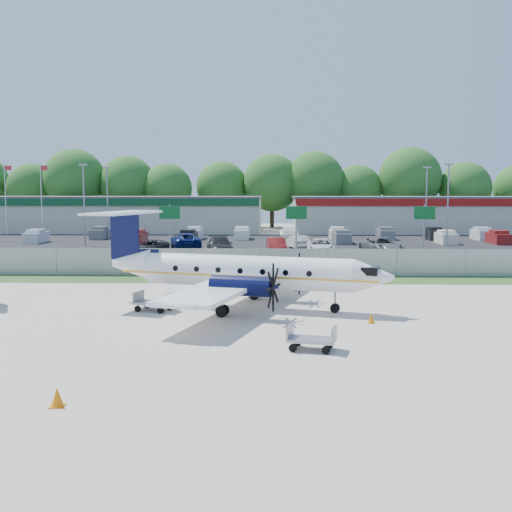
{
  "coord_description": "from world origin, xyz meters",
  "views": [
    {
      "loc": [
        1.12,
        -32.59,
        6.36
      ],
      "look_at": [
        0.0,
        6.0,
        2.3
      ],
      "focal_mm": 45.0,
      "sensor_mm": 36.0,
      "label": 1
    }
  ],
  "objects": [
    {
      "name": "parked_car_f",
      "position": [
        -8.41,
        35.11,
        0.0
      ],
      "size": [
        4.33,
        6.58,
        1.68
      ],
      "primitive_type": "imported",
      "rotation": [
        0.0,
        0.0,
        3.42
      ],
      "color": "navy",
      "rests_on": "ground"
    },
    {
      "name": "light_pole_sw",
      "position": [
        -20.0,
        48.0,
        5.23
      ],
      "size": [
        0.9,
        0.35,
        9.09
      ],
      "color": "gray",
      "rests_on": "ground"
    },
    {
      "name": "light_pole_nw",
      "position": [
        -20.0,
        38.0,
        5.23
      ],
      "size": [
        0.9,
        0.35,
        9.09
      ],
      "color": "gray",
      "rests_on": "ground"
    },
    {
      "name": "road_car_mid",
      "position": [
        4.79,
        19.83,
        0.0
      ],
      "size": [
        5.52,
        3.29,
        1.5
      ],
      "primitive_type": "imported",
      "rotation": [
        0.0,
        0.0,
        -1.81
      ],
      "color": "#595B5E",
      "rests_on": "ground"
    },
    {
      "name": "flagpole_west",
      "position": [
        -35.92,
        55.0,
        5.64
      ],
      "size": [
        1.06,
        0.12,
        10.0
      ],
      "color": "white",
      "rests_on": "ground"
    },
    {
      "name": "sign_mid",
      "position": [
        3.0,
        22.91,
        3.61
      ],
      "size": [
        1.8,
        0.26,
        5.0
      ],
      "color": "gray",
      "rests_on": "ground"
    },
    {
      "name": "building_west",
      "position": [
        -24.0,
        61.98,
        2.63
      ],
      "size": [
        46.4,
        12.4,
        5.24
      ],
      "color": "beige",
      "rests_on": "ground"
    },
    {
      "name": "baggage_cart_near",
      "position": [
        -5.18,
        0.22,
        0.46
      ],
      "size": [
        2.15,
        1.66,
        0.99
      ],
      "color": "gray",
      "rests_on": "ground"
    },
    {
      "name": "ground",
      "position": [
        0.0,
        0.0,
        0.0
      ],
      "size": [
        170.0,
        170.0,
        0.0
      ],
      "primitive_type": "plane",
      "color": "beige",
      "rests_on": "ground"
    },
    {
      "name": "access_road",
      "position": [
        0.0,
        19.0,
        0.01
      ],
      "size": [
        170.0,
        8.0,
        0.02
      ],
      "primitive_type": "cube",
      "color": "black",
      "rests_on": "ground"
    },
    {
      "name": "cone_port_wing",
      "position": [
        -5.23,
        -14.55,
        0.27
      ],
      "size": [
        0.41,
        0.41,
        0.58
      ],
      "color": "orange",
      "rests_on": "ground"
    },
    {
      "name": "parked_car_b",
      "position": [
        -4.21,
        29.42,
        0.0
      ],
      "size": [
        3.16,
        6.17,
        1.71
      ],
      "primitive_type": "imported",
      "rotation": [
        0.0,
        0.0,
        0.13
      ],
      "color": "black",
      "rests_on": "ground"
    },
    {
      "name": "parked_car_d",
      "position": [
        5.57,
        28.98,
        0.0
      ],
      "size": [
        2.8,
        5.75,
        1.57
      ],
      "primitive_type": "imported",
      "rotation": [
        0.0,
        0.0,
        -0.03
      ],
      "color": "silver",
      "rests_on": "ground"
    },
    {
      "name": "baggage_cart_far",
      "position": [
        2.6,
        -7.7,
        0.45
      ],
      "size": [
        2.07,
        1.51,
        0.98
      ],
      "color": "gray",
      "rests_on": "ground"
    },
    {
      "name": "sign_right",
      "position": [
        14.0,
        22.91,
        3.61
      ],
      "size": [
        1.8,
        0.26,
        5.0
      ],
      "color": "gray",
      "rests_on": "ground"
    },
    {
      "name": "parked_car_a",
      "position": [
        -10.89,
        28.66,
        0.0
      ],
      "size": [
        4.3,
        5.77,
        1.46
      ],
      "primitive_type": "imported",
      "rotation": [
        0.0,
        0.0,
        -0.41
      ],
      "color": "black",
      "rests_on": "ground"
    },
    {
      "name": "aircraft",
      "position": [
        -0.66,
        1.38,
        1.96
      ],
      "size": [
        16.58,
        16.19,
        5.07
      ],
      "color": "white",
      "rests_on": "ground"
    },
    {
      "name": "tree_line",
      "position": [
        0.0,
        74.0,
        0.0
      ],
      "size": [
        112.0,
        6.0,
        14.0
      ],
      "primitive_type": null,
      "color": "#255E1B",
      "rests_on": "ground"
    },
    {
      "name": "flagpole_east",
      "position": [
        -30.92,
        55.0,
        5.64
      ],
      "size": [
        1.06,
        0.12,
        10.0
      ],
      "color": "white",
      "rests_on": "ground"
    },
    {
      "name": "building_east",
      "position": [
        26.0,
        61.98,
        2.63
      ],
      "size": [
        44.4,
        12.4,
        5.24
      ],
      "color": "beige",
      "rests_on": "ground"
    },
    {
      "name": "parked_car_g",
      "position": [
        3.63,
        35.31,
        0.0
      ],
      "size": [
        2.58,
        4.59,
        1.43
      ],
      "primitive_type": "imported",
      "rotation": [
        0.0,
        0.0,
        3.4
      ],
      "color": "beige",
      "rests_on": "ground"
    },
    {
      "name": "parked_car_c",
      "position": [
        1.28,
        29.69,
        0.0
      ],
      "size": [
        2.11,
        4.98,
        1.6
      ],
      "primitive_type": "imported",
      "rotation": [
        0.0,
        0.0,
        0.09
      ],
      "color": "maroon",
      "rests_on": "ground"
    },
    {
      "name": "light_pole_ne",
      "position": [
        20.0,
        38.0,
        5.23
      ],
      "size": [
        0.9,
        0.35,
        9.09
      ],
      "color": "gray",
      "rests_on": "ground"
    },
    {
      "name": "light_pole_se",
      "position": [
        20.0,
        48.0,
        5.23
      ],
      "size": [
        0.9,
        0.35,
        9.09
      ],
      "color": "gray",
      "rests_on": "ground"
    },
    {
      "name": "perimeter_fence",
      "position": [
        0.0,
        14.0,
        1.0
      ],
      "size": [
        120.0,
        0.06,
        1.99
      ],
      "color": "gray",
      "rests_on": "ground"
    },
    {
      "name": "cone_nose",
      "position": [
        5.73,
        -2.5,
        0.23
      ],
      "size": [
        0.34,
        0.34,
        0.48
      ],
      "color": "orange",
      "rests_on": "ground"
    },
    {
      "name": "road_car_west",
      "position": [
        -15.72,
        17.06,
        0.0
      ],
      "size": [
        5.45,
        2.52,
        1.54
      ],
      "primitive_type": "imported",
      "rotation": [
        0.0,
        0.0,
        1.64
      ],
      "color": "silver",
      "rests_on": "ground"
    },
    {
      "name": "cone_starboard_wing",
      "position": [
        3.68,
        14.1,
        0.27
      ],
      "size": [
        0.4,
        0.4,
        0.57
      ],
      "color": "orange",
      "rests_on": "ground"
    },
    {
      "name": "parked_car_e",
      "position": [
        11.55,
        29.52,
        0.0
      ],
      "size": [
        4.12,
        6.58,
        1.7
      ],
      "primitive_type": "imported",
      "rotation": [
        0.0,
        0.0,
        0.23
      ],
      "color": "#595B5E",
      "rests_on": "ground"
    },
    {
      "name": "far_parking_rows",
      "position": [
        0.0,
        45.0,
        0.0
      ],
      "size": [
        56.0,
        10.0,
        1.6
      ],
      "primitive_type": null,
      "color": "gray",
      "rests_on": "ground"
    },
    {
      "name": "sign_left",
      "position": [
        -8.0,
        22.91,
        3.61
      ],
      "size": [
        1.8,
        0.26,
        5.0
      ],
      "color": "gray",
      "rests_on": "ground"
    },
    {
      "name": "grass_verge",
      "position": [
        0.0,
        12.0,
        0.01
      ],
      "size": [
        170.0,
        4.0,
        0.02
      ],
      "primitive_type": "cube",
      "color": "#2D561E",
      "rests_on": "ground"
    },
    {
      "name": "parking_lot",
      "position": [
        0.0,
        40.0,
        0.01
      ],
      "size": [
        170.0,
        32.0,
        0.02
      ],
      "primitive_type": "cube",
      "color": "black",
      "rests_on": "ground"
    }
  ]
}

